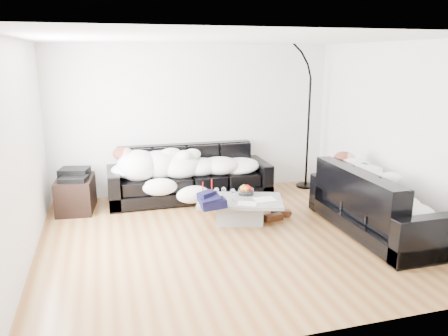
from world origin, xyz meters
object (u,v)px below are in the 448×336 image
object	(u,v)px
candle_left	(203,190)
stereo	(74,174)
shoes	(277,215)
wine_glass_b	(216,194)
candle_right	(212,187)
wine_glass_a	(224,192)
floor_lamp	(309,122)
av_cabinet	(76,194)
sleeper_back	(190,162)
sofa_back	(190,173)
coffee_table	(240,211)
sleeper_right	(379,187)
sofa_right	(378,201)
fruit_bowl	(246,190)
wine_glass_c	(233,195)

from	to	relation	value
candle_left	stereo	bearing A→B (deg)	152.89
shoes	wine_glass_b	bearing A→B (deg)	176.45
shoes	candle_right	bearing A→B (deg)	162.81
wine_glass_a	shoes	bearing A→B (deg)	-11.42
stereo	candle_right	bearing A→B (deg)	-10.82
candle_left	floor_lamp	xyz separation A→B (m)	(2.25, 1.15, 0.76)
candle_left	av_cabinet	world-z (taller)	candle_left
sleeper_back	stereo	size ratio (longest dim) A/B	5.26
sofa_back	coffee_table	bearing A→B (deg)	-69.60
candle_left	coffee_table	bearing A→B (deg)	-26.83
sofa_back	sleeper_back	distance (m)	0.21
coffee_table	av_cabinet	size ratio (longest dim) A/B	1.57
wine_glass_b	floor_lamp	size ratio (longest dim) A/B	0.08
candle_left	sleeper_right	bearing A→B (deg)	-26.23
sofa_right	sleeper_right	distance (m)	0.20
sofa_back	av_cabinet	xyz separation A→B (m)	(-1.86, -0.11, -0.18)
sleeper_back	stereo	distance (m)	1.86
sofa_right	wine_glass_b	size ratio (longest dim) A/B	11.71
sleeper_right	wine_glass_a	xyz separation A→B (m)	(-1.94, 1.00, -0.22)
sofa_back	coffee_table	distance (m)	1.42
wine_glass_a	av_cabinet	size ratio (longest dim) A/B	0.20
fruit_bowl	av_cabinet	distance (m)	2.71
sleeper_back	wine_glass_b	size ratio (longest dim) A/B	12.18
sleeper_right	wine_glass_b	xyz separation A→B (m)	(-2.07, 0.89, -0.20)
sofa_back	wine_glass_a	xyz separation A→B (m)	(0.28, -1.16, -0.01)
candle_right	floor_lamp	xyz separation A→B (m)	(2.11, 1.12, 0.75)
fruit_bowl	wine_glass_a	size ratio (longest dim) A/B	1.52
av_cabinet	coffee_table	bearing A→B (deg)	-20.99
wine_glass_b	candle_left	world-z (taller)	candle_left
sofa_back	wine_glass_a	bearing A→B (deg)	-76.30
coffee_table	candle_left	bearing A→B (deg)	153.17
sofa_back	sofa_right	distance (m)	3.09
sofa_back	sleeper_right	size ratio (longest dim) A/B	1.43
wine_glass_c	shoes	distance (m)	0.81
sofa_right	wine_glass_a	distance (m)	2.18
coffee_table	fruit_bowl	size ratio (longest dim) A/B	5.16
sofa_back	shoes	distance (m)	1.75
sleeper_right	wine_glass_c	bearing A→B (deg)	66.43
candle_right	av_cabinet	size ratio (longest dim) A/B	0.32
wine_glass_c	shoes	world-z (taller)	wine_glass_c
sofa_back	candle_left	distance (m)	1.06
wine_glass_b	candle_right	world-z (taller)	candle_right
candle_left	shoes	bearing A→B (deg)	-13.56
coffee_table	stereo	xyz separation A→B (m)	(-2.35, 1.20, 0.42)
sofa_back	fruit_bowl	world-z (taller)	sofa_back
sleeper_back	shoes	size ratio (longest dim) A/B	4.72
wine_glass_a	sleeper_right	bearing A→B (deg)	-27.24
candle_right	stereo	distance (m)	2.20
sleeper_right	coffee_table	bearing A→B (deg)	63.95
sofa_right	fruit_bowl	bearing A→B (deg)	56.51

